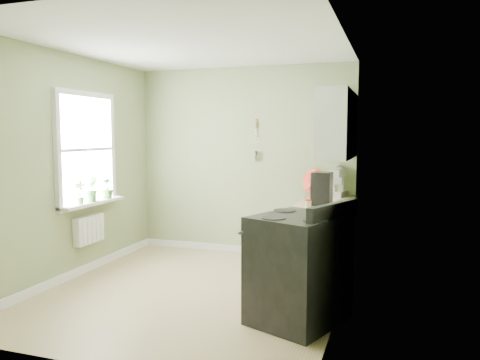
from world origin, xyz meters
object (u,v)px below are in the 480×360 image
(kettle, at_px, (314,188))
(coffee_maker, at_px, (322,189))
(stand_mixer, at_px, (338,184))
(stove, at_px, (299,268))

(kettle, relative_size, coffee_maker, 0.52)
(stand_mixer, relative_size, coffee_maker, 1.05)
(stove, xyz_separation_m, kettle, (-0.23, 2.18, 0.50))
(stove, height_order, stand_mixer, stand_mixer)
(stove, relative_size, stand_mixer, 2.77)
(stand_mixer, bearing_deg, stove, -92.58)
(stand_mixer, distance_m, kettle, 0.34)
(kettle, bearing_deg, stand_mixer, -11.60)
(stand_mixer, xyz_separation_m, coffee_maker, (-0.09, -0.82, 0.01))
(stand_mixer, bearing_deg, coffee_maker, -96.32)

